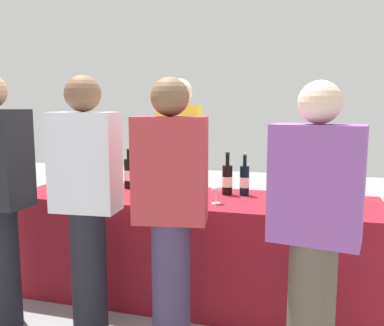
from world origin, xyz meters
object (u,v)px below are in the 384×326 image
Objects in this scene: wine_bottle_5 at (244,180)px; wine_bottle_7 at (298,184)px; wine_glass_1 at (216,190)px; ice_bucket at (332,191)px; guest_2 at (171,209)px; guest_1 at (87,199)px; server_pouring at (180,165)px; wine_bottle_3 at (149,176)px; guest_3 at (314,229)px; wine_bottle_4 at (227,180)px; wine_glass_2 at (292,194)px; wine_bottle_0 at (74,172)px; wine_bottle_6 at (277,182)px; wine_glass_0 at (99,180)px; wine_bottle_2 at (129,173)px; wine_bottle_1 at (107,172)px.

wine_bottle_5 is 0.38m from wine_bottle_7.
wine_bottle_5 reaches higher than wine_glass_1.
ice_bucket is 0.15× the size of guest_2.
guest_1 is at bearing -157.29° from ice_bucket.
server_pouring is at bearing 122.83° from wine_glass_1.
guest_2 is at bearing -60.73° from wine_bottle_3.
wine_bottle_7 is 0.19× the size of guest_3.
wine_bottle_4 is at bearing 1.42° from wine_bottle_3.
wine_glass_2 is at bearing 111.57° from guest_3.
guest_2 is at bearing -8.88° from guest_1.
wine_bottle_6 is (1.64, -0.01, 0.00)m from wine_bottle_0.
wine_glass_1 is (-0.53, -0.30, -0.01)m from wine_bottle_7.
wine_bottle_0 is 0.94m from guest_1.
guest_3 is at bearing -62.07° from wine_bottle_5.
server_pouring is (-0.64, 0.46, 0.03)m from wine_bottle_5.
wine_bottle_4 is 0.70m from server_pouring.
guest_3 reaches higher than wine_glass_1.
wine_glass_2 is 0.08× the size of server_pouring.
ice_bucket is at bearing -6.35° from wine_bottle_3.
wine_bottle_7 is 1.48m from wine_glass_0.
wine_bottle_2 is 0.21× the size of guest_3.
wine_glass_1 is 0.85m from guest_1.
wine_bottle_0 is 1.03× the size of wine_bottle_3.
wine_bottle_6 is 0.95m from guest_2.
guest_1 reaches higher than guest_2.
guest_1 reaches higher than guest_3.
server_pouring is 1.78m from guest_3.
guest_2 reaches higher than wine_bottle_2.
wine_bottle_4 is 0.99× the size of wine_bottle_6.
server_pouring reaches higher than wine_bottle_2.
guest_1 is at bearing -133.13° from wine_bottle_4.
wine_glass_1 is 0.54m from guest_2.
wine_bottle_5 is 0.89m from guest_2.
wine_glass_0 is (-0.15, -0.22, -0.03)m from wine_bottle_2.
wine_bottle_0 reaches higher than wine_glass_0.
wine_bottle_0 is 0.20× the size of guest_2.
guest_3 is at bearing -24.99° from wine_bottle_0.
wine_glass_0 is at bearing 55.34° from server_pouring.
guest_2 is (0.64, -0.85, -0.04)m from wine_bottle_2.
wine_glass_0 reaches higher than wine_glass_1.
guest_2 is (1.11, -0.80, -0.04)m from wine_bottle_0.
guest_1 is at bearing -145.66° from wine_bottle_6.
wine_bottle_2 is 1.33m from wine_glass_2.
wine_bottle_6 is at bearing 46.99° from guest_2.
wine_glass_1 is at bearing -178.05° from wine_glass_2.
wine_bottle_1 is 0.20× the size of guest_1.
guest_1 reaches higher than wine_glass_1.
wine_bottle_6 is at bearing -0.94° from wine_bottle_3.
wine_bottle_3 is 0.97× the size of wine_bottle_5.
guest_3 is (0.63, -0.60, -0.04)m from wine_glass_1.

